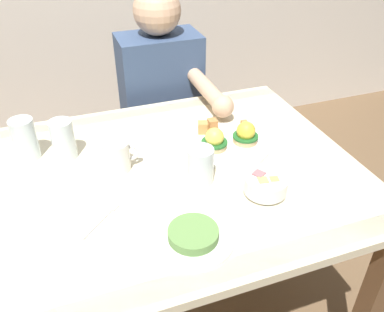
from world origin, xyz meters
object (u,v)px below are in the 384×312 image
water_glass_extra (64,142)px  eggs_benedict_plate (228,141)px  water_glass_near (200,167)px  side_plate (194,237)px  diner_person (164,104)px  water_glass_far (25,141)px  fruit_bowl (265,185)px  coffee_mug (117,155)px  fork (103,217)px  dining_table (162,200)px

water_glass_extra → eggs_benedict_plate: bearing=-13.4°
water_glass_near → side_plate: (-0.10, -0.22, -0.04)m
eggs_benedict_plate → diner_person: size_ratio=0.24×
water_glass_far → side_plate: size_ratio=0.67×
eggs_benedict_plate → fruit_bowl: (-0.00, -0.26, 0.01)m
water_glass_extra → diner_person: diner_person is taller
water_glass_extra → side_plate: size_ratio=0.63×
coffee_mug → water_glass_far: water_glass_far is taller
water_glass_extra → fork: bearing=-79.0°
fruit_bowl → diner_person: bearing=94.7°
coffee_mug → water_glass_far: 0.30m
side_plate → coffee_mug: bearing=107.6°
water_glass_near → side_plate: bearing=-114.5°
dining_table → coffee_mug: 0.20m
water_glass_near → diner_person: size_ratio=0.10×
fruit_bowl → diner_person: size_ratio=0.11×
fork → diner_person: size_ratio=0.11×
fruit_bowl → side_plate: size_ratio=0.60×
water_glass_far → side_plate: 0.63m
fruit_bowl → coffee_mug: 0.44m
eggs_benedict_plate → water_glass_extra: (-0.51, 0.12, 0.03)m
water_glass_far → diner_person: 0.68m
water_glass_near → diner_person: (0.08, 0.67, -0.14)m
eggs_benedict_plate → water_glass_extra: bearing=166.6°
coffee_mug → water_glass_far: bearing=148.1°
dining_table → water_glass_near: water_glass_near is taller
water_glass_near → diner_person: bearing=82.9°
side_plate → fruit_bowl: bearing=22.4°
fruit_bowl → water_glass_extra: size_ratio=0.95×
dining_table → side_plate: 0.31m
water_glass_extra → diner_person: (0.44, 0.41, -0.14)m
water_glass_extra → dining_table: bearing=-36.3°
coffee_mug → side_plate: 0.38m
water_glass_far → water_glass_extra: size_ratio=1.05×
eggs_benedict_plate → fruit_bowl: eggs_benedict_plate is taller
fork → diner_person: (0.38, 0.74, -0.09)m
eggs_benedict_plate → water_glass_far: size_ratio=2.03×
dining_table → diner_person: 0.63m
fork → water_glass_extra: (-0.06, 0.32, 0.05)m
water_glass_near → diner_person: 0.69m
eggs_benedict_plate → diner_person: bearing=97.2°
dining_table → fork: bearing=-145.0°
coffee_mug → fork: (-0.08, -0.20, -0.05)m
coffee_mug → diner_person: size_ratio=0.10×
coffee_mug → eggs_benedict_plate: bearing=0.2°
fork → side_plate: (0.19, -0.16, 0.01)m
eggs_benedict_plate → diner_person: (-0.07, 0.53, -0.11)m
dining_table → fruit_bowl: 0.34m
fork → water_glass_extra: size_ratio=0.98×
diner_person → water_glass_near: bearing=-97.1°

